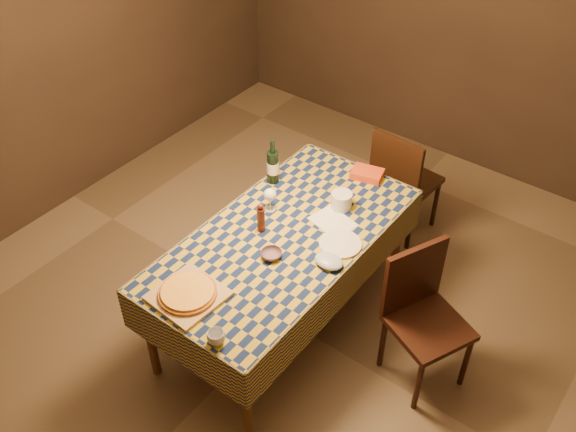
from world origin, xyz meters
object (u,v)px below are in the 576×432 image
at_px(dining_table, 283,246).
at_px(bowl, 271,254).
at_px(chair_far, 402,178).
at_px(pizza, 188,292).
at_px(chair_right, 422,309).
at_px(cutting_board, 188,296).
at_px(white_plate, 340,244).
at_px(wine_bottle, 273,166).

bearing_deg(dining_table, bowl, -73.50).
height_order(dining_table, chair_far, chair_far).
distance_m(pizza, bowl, 0.55).
bearing_deg(chair_far, pizza, -97.57).
bearing_deg(dining_table, chair_right, 12.80).
xyz_separation_m(dining_table, cutting_board, (-0.11, -0.71, 0.09)).
xyz_separation_m(dining_table, chair_right, (0.88, 0.20, -0.17)).
bearing_deg(chair_right, cutting_board, -137.47).
relative_size(dining_table, bowl, 14.71).
distance_m(dining_table, chair_far, 1.28).
relative_size(cutting_board, bowl, 2.87).
bearing_deg(white_plate, chair_right, 5.31).
xyz_separation_m(dining_table, bowl, (0.05, -0.18, 0.10)).
xyz_separation_m(bowl, white_plate, (0.27, 0.33, -0.01)).
relative_size(cutting_board, chair_far, 0.39).
bearing_deg(pizza, cutting_board, 90.00).
bearing_deg(dining_table, cutting_board, -99.08).
distance_m(dining_table, white_plate, 0.36).
height_order(cutting_board, chair_far, chair_far).
height_order(cutting_board, white_plate, cutting_board).
distance_m(dining_table, pizza, 0.73).
bearing_deg(white_plate, pizza, -116.81).
bearing_deg(chair_far, cutting_board, -97.57).
height_order(dining_table, cutting_board, cutting_board).
bearing_deg(dining_table, white_plate, 24.77).
relative_size(pizza, chair_right, 0.44).
relative_size(wine_bottle, chair_right, 0.35).
relative_size(pizza, chair_far, 0.44).
distance_m(cutting_board, chair_right, 1.38).
bearing_deg(chair_right, pizza, -137.47).
height_order(pizza, wine_bottle, wine_bottle).
bearing_deg(cutting_board, chair_far, 82.43).
distance_m(bowl, chair_far, 1.47).
xyz_separation_m(cutting_board, pizza, (0.00, -0.00, 0.03)).
xyz_separation_m(wine_bottle, chair_right, (1.27, -0.20, -0.37)).
distance_m(dining_table, cutting_board, 0.73).
distance_m(white_plate, chair_far, 1.15).
bearing_deg(wine_bottle, dining_table, -45.68).
distance_m(pizza, wine_bottle, 1.15).
bearing_deg(dining_table, pizza, -99.08).
relative_size(dining_table, white_plate, 7.15).
height_order(dining_table, pizza, pizza).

